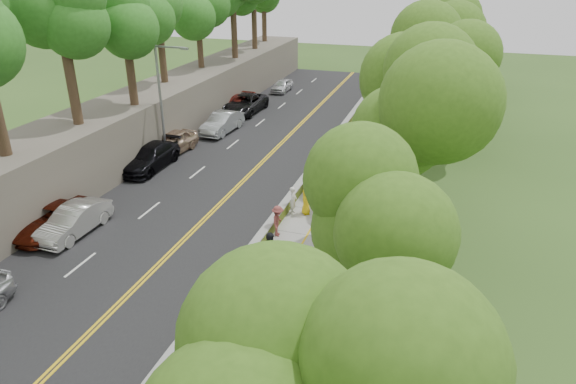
# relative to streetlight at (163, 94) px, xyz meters

# --- Properties ---
(ground) EXTENTS (140.00, 140.00, 0.00)m
(ground) POSITION_rel_streetlight_xyz_m (10.46, -14.00, -4.64)
(ground) COLOR #33511E
(ground) RESTS_ON ground
(road) EXTENTS (11.20, 66.00, 0.04)m
(road) POSITION_rel_streetlight_xyz_m (5.06, 1.00, -4.62)
(road) COLOR black
(road) RESTS_ON ground
(sidewalk) EXTENTS (4.20, 66.00, 0.05)m
(sidewalk) POSITION_rel_streetlight_xyz_m (13.01, 1.00, -4.61)
(sidewalk) COLOR gray
(sidewalk) RESTS_ON ground
(jersey_barrier) EXTENTS (0.42, 66.00, 0.60)m
(jersey_barrier) POSITION_rel_streetlight_xyz_m (10.71, 1.00, -4.34)
(jersey_barrier) COLOR #B7E91D
(jersey_barrier) RESTS_ON ground
(rock_embankment) EXTENTS (5.00, 66.00, 4.00)m
(rock_embankment) POSITION_rel_streetlight_xyz_m (-3.04, 1.00, -2.64)
(rock_embankment) COLOR #595147
(rock_embankment) RESTS_ON ground
(chainlink_fence) EXTENTS (0.04, 66.00, 2.00)m
(chainlink_fence) POSITION_rel_streetlight_xyz_m (15.11, 1.00, -3.64)
(chainlink_fence) COLOR slate
(chainlink_fence) RESTS_ON ground
(trees_embankment) EXTENTS (6.40, 66.00, 13.00)m
(trees_embankment) POSITION_rel_streetlight_xyz_m (-2.54, 1.00, 5.86)
(trees_embankment) COLOR #347F23
(trees_embankment) RESTS_ON rock_embankment
(trees_fenceside) EXTENTS (7.00, 66.00, 14.00)m
(trees_fenceside) POSITION_rel_streetlight_xyz_m (17.46, 1.00, 2.36)
(trees_fenceside) COLOR #48771F
(trees_fenceside) RESTS_ON ground
(streetlight) EXTENTS (2.52, 0.22, 8.00)m
(streetlight) POSITION_rel_streetlight_xyz_m (0.00, 0.00, 0.00)
(streetlight) COLOR gray
(streetlight) RESTS_ON ground
(signpost) EXTENTS (0.62, 0.09, 3.10)m
(signpost) POSITION_rel_streetlight_xyz_m (11.51, -17.02, -2.68)
(signpost) COLOR gray
(signpost) RESTS_ON sidewalk
(construction_barrel) EXTENTS (0.59, 0.59, 0.98)m
(construction_barrel) POSITION_rel_streetlight_xyz_m (13.46, 3.77, -4.10)
(construction_barrel) COLOR #D47800
(construction_barrel) RESTS_ON sidewalk
(concrete_block) EXTENTS (1.39, 1.11, 0.86)m
(concrete_block) POSITION_rel_streetlight_xyz_m (14.76, -13.88, -4.16)
(concrete_block) COLOR gray
(concrete_block) RESTS_ON sidewalk
(car_1) EXTENTS (1.67, 4.58, 1.50)m
(car_1) POSITION_rel_streetlight_xyz_m (1.08, -11.53, -3.85)
(car_1) COLOR beige
(car_1) RESTS_ON road
(car_2) EXTENTS (2.37, 5.05, 1.40)m
(car_2) POSITION_rel_streetlight_xyz_m (-0.14, -11.61, -3.90)
(car_2) COLOR #4E150A
(car_2) RESTS_ON road
(car_3) EXTENTS (2.26, 5.55, 1.61)m
(car_3) POSITION_rel_streetlight_xyz_m (-0.14, -2.24, -3.80)
(car_3) COLOR black
(car_3) RESTS_ON road
(car_4) EXTENTS (2.35, 4.93, 1.63)m
(car_4) POSITION_rel_streetlight_xyz_m (-0.14, 0.81, -3.79)
(car_4) COLOR tan
(car_4) RESTS_ON road
(car_5) EXTENTS (2.04, 5.07, 1.64)m
(car_5) POSITION_rel_streetlight_xyz_m (1.25, 6.51, -3.78)
(car_5) COLOR #A7ABAF
(car_5) RESTS_ON road
(car_6) EXTENTS (2.88, 6.02, 1.65)m
(car_6) POSITION_rel_streetlight_xyz_m (0.80, 12.65, -3.77)
(car_6) COLOR black
(car_6) RESTS_ON road
(car_7) EXTENTS (2.29, 5.01, 1.42)m
(car_7) POSITION_rel_streetlight_xyz_m (-0.14, 12.83, -3.89)
(car_7) COLOR maroon
(car_7) RESTS_ON road
(car_8) EXTENTS (1.61, 3.90, 1.32)m
(car_8) POSITION_rel_streetlight_xyz_m (1.46, 21.52, -3.94)
(car_8) COLOR silver
(car_8) RESTS_ON road
(painter_0) EXTENTS (0.75, 0.88, 1.53)m
(painter_0) POSITION_rel_streetlight_xyz_m (11.91, -5.67, -3.82)
(painter_0) COLOR yellow
(painter_0) RESTS_ON sidewalk
(painter_1) EXTENTS (0.45, 0.63, 1.61)m
(painter_1) POSITION_rel_streetlight_xyz_m (11.21, -5.83, -3.79)
(painter_1) COLOR silver
(painter_1) RESTS_ON sidewalk
(painter_2) EXTENTS (0.90, 1.04, 1.85)m
(painter_2) POSITION_rel_streetlight_xyz_m (11.91, -11.51, -3.67)
(painter_2) COLOR black
(painter_2) RESTS_ON sidewalk
(painter_3) EXTENTS (0.77, 1.16, 1.67)m
(painter_3) POSITION_rel_streetlight_xyz_m (11.21, -8.50, -3.76)
(painter_3) COLOR brown
(painter_3) RESTS_ON sidewalk
(person_far) EXTENTS (1.05, 0.66, 1.67)m
(person_far) POSITION_rel_streetlight_xyz_m (14.66, 9.90, -3.76)
(person_far) COLOR black
(person_far) RESTS_ON sidewalk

